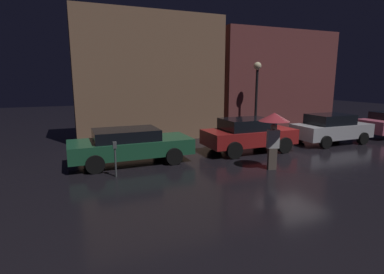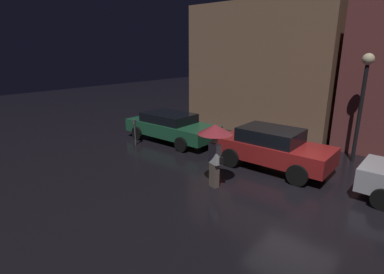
% 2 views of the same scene
% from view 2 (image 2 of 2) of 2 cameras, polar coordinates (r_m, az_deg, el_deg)
% --- Properties ---
extents(ground_plane, '(60.00, 60.00, 0.00)m').
position_cam_2_polar(ground_plane, '(9.97, 19.52, -9.88)').
color(ground_plane, black).
extents(building_facade_left, '(7.84, 3.00, 6.60)m').
position_cam_2_polar(building_facade_left, '(16.92, 13.28, 12.63)').
color(building_facade_left, '#8C664C').
rests_on(building_facade_left, ground).
extents(parked_car_green, '(4.66, 2.06, 1.34)m').
position_cam_2_polar(parked_car_green, '(14.40, -4.01, 2.08)').
color(parked_car_green, '#1E5638').
rests_on(parked_car_green, ground).
extents(parked_car_red, '(4.11, 2.00, 1.50)m').
position_cam_2_polar(parked_car_red, '(11.39, 15.13, -1.91)').
color(parked_car_red, maroon).
rests_on(parked_car_red, ground).
extents(pedestrian_with_umbrella, '(1.09, 1.09, 2.06)m').
position_cam_2_polar(pedestrian_with_umbrella, '(9.23, 4.42, -0.04)').
color(pedestrian_with_umbrella, '#66564C').
rests_on(pedestrian_with_umbrella, ground).
extents(parking_meter, '(0.12, 0.10, 1.20)m').
position_cam_2_polar(parking_meter, '(13.94, -10.83, 1.44)').
color(parking_meter, '#4C5154').
rests_on(parking_meter, ground).
extents(street_lamp_near, '(0.42, 0.42, 4.13)m').
position_cam_2_polar(street_lamp_near, '(12.86, 29.90, 8.16)').
color(street_lamp_near, black).
rests_on(street_lamp_near, ground).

